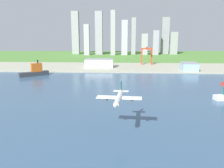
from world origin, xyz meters
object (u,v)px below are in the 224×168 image
(container_barge, at_px, (35,71))
(warehouse_annex, at_px, (189,66))
(port_crane_red, at_px, (147,52))
(airplane_landing, at_px, (119,98))
(warehouse_main, at_px, (99,63))

(container_barge, bearing_deg, warehouse_annex, 11.99)
(port_crane_red, distance_m, warehouse_annex, 118.49)
(airplane_landing, height_order, port_crane_red, port_crane_red)
(container_barge, xyz_separation_m, warehouse_main, (108.69, 97.74, 3.44))
(airplane_landing, xyz_separation_m, container_barge, (-161.66, 244.96, -21.08))
(warehouse_annex, bearing_deg, airplane_landing, -113.65)
(warehouse_annex, bearing_deg, port_crane_red, 132.72)
(port_crane_red, relative_size, warehouse_annex, 1.31)
(port_crane_red, bearing_deg, warehouse_annex, -47.28)
(airplane_landing, bearing_deg, warehouse_annex, 66.35)
(port_crane_red, bearing_deg, warehouse_main, -154.98)
(port_crane_red, distance_m, warehouse_main, 121.91)
(container_barge, distance_m, warehouse_annex, 303.14)
(port_crane_red, xyz_separation_m, warehouse_main, (-108.84, -50.80, -20.86))
(warehouse_main, distance_m, warehouse_annex, 191.02)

